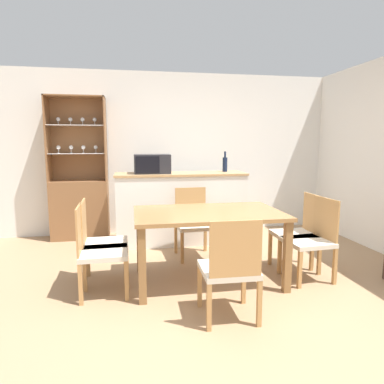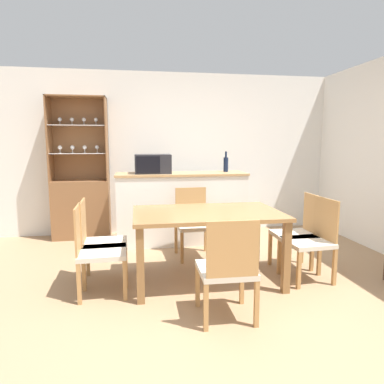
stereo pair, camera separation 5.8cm
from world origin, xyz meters
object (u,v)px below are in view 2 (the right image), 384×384
wine_bottle (226,164)px  dining_chair_side_left_far (100,242)px  dining_chair_side_right_far (298,233)px  dining_chair_side_left_near (97,250)px  microwave (153,164)px  dining_chair_side_right_near (311,240)px  dining_chair_head_near (227,269)px  dining_table (207,220)px  display_cabinet (81,198)px  dining_chair_head_far (194,223)px

wine_bottle → dining_chair_side_left_far: bearing=-140.5°
dining_chair_side_right_far → dining_chair_side_left_far: size_ratio=1.00×
dining_chair_side_left_near → microwave: (0.61, 1.62, 0.72)m
dining_chair_side_right_near → dining_chair_head_near: size_ratio=1.00×
dining_table → wine_bottle: 1.73m
display_cabinet → dining_chair_side_right_far: size_ratio=2.44×
dining_chair_side_left_near → microwave: microwave is taller
dining_chair_head_far → wine_bottle: wine_bottle is taller
dining_chair_head_far → microwave: size_ratio=1.73×
dining_table → wine_bottle: bearing=68.6°
dining_table → dining_chair_side_left_far: size_ratio=1.74×
wine_bottle → dining_chair_head_near: bearing=-104.4°
dining_chair_side_right_far → dining_chair_head_near: bearing=131.4°
dining_chair_side_right_near → dining_chair_side_right_far: size_ratio=1.00×
dining_chair_head_near → dining_chair_side_right_far: (1.10, 0.96, 0.00)m
display_cabinet → wine_bottle: size_ratio=7.04×
dining_chair_side_left_near → microwave: bearing=157.1°
dining_chair_head_near → dining_chair_side_left_near: 1.28m
dining_chair_side_right_far → dining_chair_side_left_near: 2.21m
display_cabinet → dining_chair_head_far: display_cabinet is taller
dining_chair_head_far → dining_chair_side_right_far: 1.29m
dining_chair_head_near → dining_chair_head_far: bearing=91.1°
dining_table → dining_chair_side_left_far: dining_chair_side_left_far is taller
dining_chair_head_near → wine_bottle: bearing=76.6°
display_cabinet → wine_bottle: bearing=-11.1°
dining_table → dining_chair_side_left_near: bearing=-172.4°
dining_chair_head_near → microwave: size_ratio=1.73×
dining_chair_head_far → dining_chair_side_right_near: bearing=135.2°
wine_bottle → dining_chair_side_right_near: bearing=-73.8°
microwave → wine_bottle: (1.08, 0.07, -0.02)m
dining_chair_head_far → dining_chair_side_left_far: (-1.09, -0.68, 0.00)m
dining_chair_head_far → wine_bottle: size_ratio=2.88×
display_cabinet → dining_chair_head_near: size_ratio=2.44×
dining_chair_head_far → microwave: microwave is taller
microwave → dining_chair_side_left_near: bearing=-110.8°
display_cabinet → dining_chair_head_far: 1.94m
wine_bottle → dining_chair_side_left_near: bearing=-135.2°
dining_chair_head_near → dining_chair_side_right_far: bearing=42.3°
dining_table → dining_chair_side_left_near: size_ratio=1.74×
dining_chair_side_right_far → dining_chair_side_right_near: bearing=-179.9°
dining_chair_head_near → dining_table: bearing=90.9°
dining_chair_side_right_near → microwave: bearing=40.1°
dining_chair_head_far → wine_bottle: (0.61, 0.72, 0.71)m
dining_chair_side_right_far → microwave: microwave is taller
dining_table → wine_bottle: wine_bottle is taller
display_cabinet → dining_chair_head_far: (1.55, -1.15, -0.18)m
display_cabinet → wine_bottle: (2.16, -0.42, 0.53)m
dining_chair_side_right_near → dining_chair_head_far: bearing=44.6°
dining_chair_side_left_far → display_cabinet: bearing=-168.1°
display_cabinet → dining_table: 2.51m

